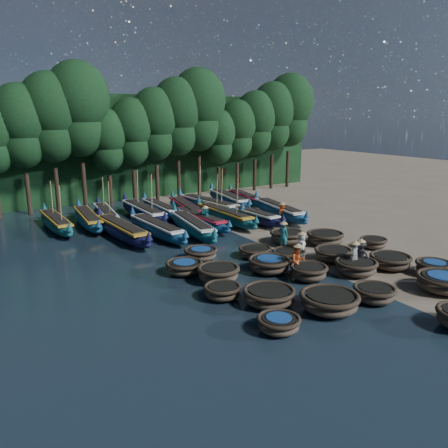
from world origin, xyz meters
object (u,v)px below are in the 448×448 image
long_boat_3 (156,228)px  fisherman_1 (283,234)px  fisherman_5 (205,218)px  coracle_7 (374,293)px  coracle_21 (201,253)px  long_boat_10 (88,219)px  coracle_5 (279,323)px  coracle_13 (356,267)px  coracle_18 (333,254)px  coracle_16 (269,264)px  coracle_22 (255,252)px  long_boat_7 (249,215)px  long_boat_15 (208,205)px  long_boat_8 (279,210)px  coracle_12 (309,272)px  long_boat_13 (160,209)px  long_boat_16 (229,199)px  coracle_14 (390,261)px  long_boat_12 (143,212)px  fisherman_2 (297,260)px  coracle_24 (325,238)px  long_boat_4 (192,226)px  fisherman_3 (360,255)px  coracle_17 (289,255)px  coracle_19 (373,242)px  coracle_6 (329,301)px  fisherman_6 (282,212)px  long_boat_6 (225,216)px  coracle_20 (184,267)px  coracle_11 (269,296)px  long_boat_5 (199,220)px  long_boat_11 (106,214)px  coracle_8 (443,282)px  coracle_23 (287,236)px  long_boat_17 (245,198)px  long_boat_9 (56,222)px  fisherman_4 (354,257)px

long_boat_3 → fisherman_1: fisherman_1 is taller
fisherman_5 → coracle_7: bearing=-3.2°
coracle_21 → long_boat_10: 11.91m
coracle_5 → coracle_13: size_ratio=0.90×
coracle_18 → long_boat_3: long_boat_3 is taller
coracle_16 → coracle_22: size_ratio=1.21×
long_boat_7 → long_boat_15: long_boat_15 is taller
long_boat_8 → coracle_12: bearing=-112.4°
coracle_21 → long_boat_13: size_ratio=0.29×
long_boat_10 → long_boat_16: bearing=7.8°
coracle_14 → coracle_21: bearing=140.8°
long_boat_12 → fisherman_2: (2.09, -16.19, 0.29)m
coracle_12 → coracle_24: (5.14, 4.13, 0.02)m
long_boat_4 → long_boat_15: (4.44, 5.54, 0.04)m
fisherman_3 → coracle_17: bearing=-167.7°
coracle_5 → coracle_19: coracle_19 is taller
coracle_14 → long_boat_10: 21.41m
coracle_19 → long_boat_8: bearing=89.0°
coracle_18 → fisherman_2: fisherman_2 is taller
long_boat_12 → fisherman_2: bearing=-83.0°
long_boat_10 → fisherman_3: (9.87, -17.37, 0.33)m
coracle_6 → long_boat_8: bearing=58.6°
coracle_18 → long_boat_10: long_boat_10 is taller
long_boat_12 → fisherman_6: size_ratio=5.30×
coracle_13 → fisherman_2: fisherman_2 is taller
long_boat_6 → long_boat_8: (4.70, -0.75, 0.01)m
coracle_20 → coracle_21: 2.36m
coracle_11 → coracle_18: (6.75, 2.84, -0.02)m
coracle_6 → long_boat_6: long_boat_6 is taller
coracle_21 → fisherman_5: bearing=58.7°
fisherman_5 → long_boat_5: bearing=-178.4°
coracle_22 → long_boat_11: bearing=109.2°
coracle_11 → long_boat_3: bearing=89.1°
coracle_17 → long_boat_16: 16.01m
coracle_5 → coracle_14: coracle_14 is taller
coracle_6 → coracle_8: coracle_6 is taller
coracle_6 → coracle_18: 6.86m
coracle_23 → coracle_22: bearing=-159.4°
long_boat_5 → long_boat_17: (7.96, 5.55, -0.03)m
coracle_22 → coracle_24: coracle_24 is taller
coracle_19 → coracle_18: bearing=-173.3°
coracle_16 → long_boat_17: size_ratio=0.36×
coracle_16 → long_boat_12: size_ratio=0.30×
long_boat_9 → long_boat_15: 12.39m
coracle_24 → long_boat_3: 11.33m
coracle_17 → coracle_24: bearing=18.7°
coracle_24 → fisherman_1: bearing=164.9°
coracle_12 → coracle_17: 2.90m
long_boat_7 → fisherman_4: fisherman_4 is taller
long_boat_9 → long_boat_3: bearing=-45.9°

